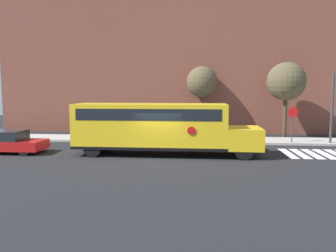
% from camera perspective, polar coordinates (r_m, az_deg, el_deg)
% --- Properties ---
extents(ground_plane, '(60.00, 60.00, 0.00)m').
position_cam_1_polar(ground_plane, '(18.26, -1.56, -5.55)').
color(ground_plane, black).
extents(sidewalk_strip, '(44.00, 3.00, 0.15)m').
position_cam_1_polar(sidewalk_strip, '(24.61, 0.28, -2.35)').
color(sidewalk_strip, '#B2ADA3').
rests_on(sidewalk_strip, ground).
extents(building_backdrop, '(32.00, 4.00, 12.41)m').
position_cam_1_polar(building_backdrop, '(30.93, 1.39, 10.75)').
color(building_backdrop, brown).
rests_on(building_backdrop, ground).
extents(crosswalk_stripes, '(5.40, 3.20, 0.01)m').
position_cam_1_polar(crosswalk_stripes, '(21.52, 26.48, -4.40)').
color(crosswalk_stripes, white).
rests_on(crosswalk_stripes, ground).
extents(school_bus, '(10.62, 2.57, 2.96)m').
position_cam_1_polar(school_bus, '(18.94, -1.82, 0.08)').
color(school_bus, yellow).
rests_on(school_bus, ground).
extents(parked_car, '(4.38, 1.80, 1.34)m').
position_cam_1_polar(parked_car, '(21.83, -26.32, -2.47)').
color(parked_car, red).
rests_on(parked_car, ground).
extents(stop_sign, '(0.71, 0.10, 2.60)m').
position_cam_1_polar(stop_sign, '(24.11, 20.88, 1.03)').
color(stop_sign, '#38383A').
rests_on(stop_sign, ground).
extents(tree_near_sidewalk, '(2.60, 2.60, 5.77)m').
position_cam_1_polar(tree_near_sidewalk, '(27.93, 5.93, 7.58)').
color(tree_near_sidewalk, '#423323').
rests_on(tree_near_sidewalk, ground).
extents(tree_far_sidewalk, '(2.99, 2.99, 5.94)m').
position_cam_1_polar(tree_far_sidewalk, '(27.31, 19.88, 7.25)').
color(tree_far_sidewalk, '#423323').
rests_on(tree_far_sidewalk, ground).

